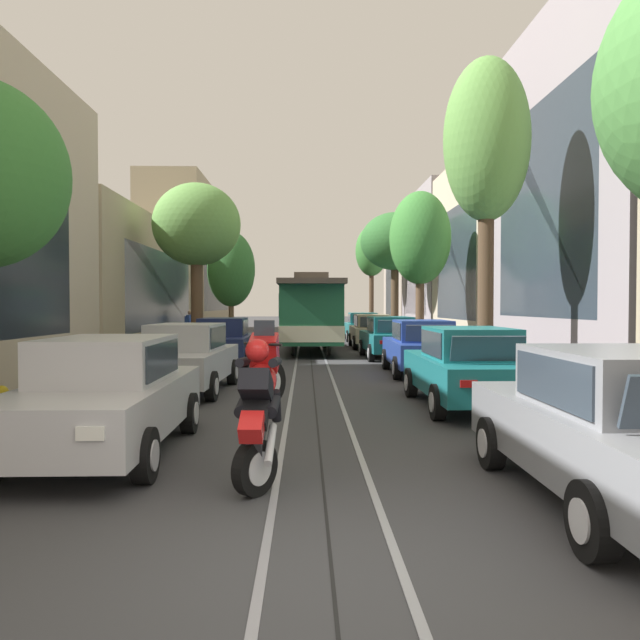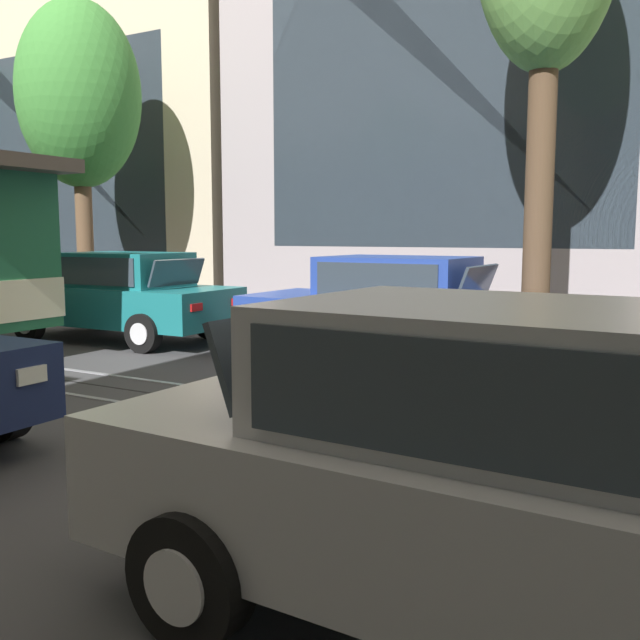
{
  "view_description": "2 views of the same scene",
  "coord_description": "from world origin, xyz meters",
  "px_view_note": "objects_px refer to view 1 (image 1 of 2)",
  "views": [
    {
      "loc": [
        -0.2,
        -4.47,
        2.02
      ],
      "look_at": [
        0.51,
        25.24,
        1.27
      ],
      "focal_mm": 33.79,
      "sensor_mm": 36.0,
      "label": 1
    },
    {
      "loc": [
        -6.19,
        8.84,
        1.9
      ],
      "look_at": [
        1.14,
        12.97,
        0.87
      ],
      "focal_mm": 39.34,
      "sensor_mm": 36.0,
      "label": 2
    }
  ],
  "objects_px": {
    "parked_car_silver_second_left": "(186,358)",
    "motorcycle_with_rider": "(260,399)",
    "parked_car_teal_fourth_right": "(390,337)",
    "parked_car_teal_second_right": "(468,367)",
    "street_tree_kerb_right_second": "(487,145)",
    "street_tree_kerb_right_far": "(372,252)",
    "pedestrian_on_left_pavement": "(190,325)",
    "parked_car_teal_sixth_right": "(362,326)",
    "parked_car_silver_near_left": "(106,395)",
    "parked_car_grey_near_right": "(620,427)",
    "parked_car_blue_mid_right": "(422,347)",
    "street_tree_kerb_left_second": "(197,227)",
    "street_tree_kerb_left_mid": "(231,269)",
    "parked_car_navy_mid_left": "(223,341)",
    "street_tree_kerb_right_mid": "(420,239)",
    "parked_car_beige_fifth_right": "(372,331)",
    "street_tree_kerb_right_fourth": "(395,242)",
    "cable_car_trolley": "(310,313)",
    "fire_hydrant": "(2,414)"
  },
  "relations": [
    {
      "from": "street_tree_kerb_right_far",
      "to": "street_tree_kerb_left_second",
      "type": "bearing_deg",
      "value": -115.23
    },
    {
      "from": "street_tree_kerb_right_fourth",
      "to": "parked_car_blue_mid_right",
      "type": "bearing_deg",
      "value": -95.71
    },
    {
      "from": "parked_car_grey_near_right",
      "to": "parked_car_teal_second_right",
      "type": "xyz_separation_m",
      "value": [
        0.03,
        5.8,
        0.0
      ]
    },
    {
      "from": "parked_car_silver_second_left",
      "to": "street_tree_kerb_right_fourth",
      "type": "relative_size",
      "value": 0.61
    },
    {
      "from": "parked_car_teal_sixth_right",
      "to": "street_tree_kerb_right_far",
      "type": "bearing_deg",
      "value": 80.54
    },
    {
      "from": "street_tree_kerb_right_far",
      "to": "cable_car_trolley",
      "type": "bearing_deg",
      "value": -104.72
    },
    {
      "from": "street_tree_kerb_right_second",
      "to": "street_tree_kerb_right_far",
      "type": "xyz_separation_m",
      "value": [
        0.01,
        27.4,
        -0.39
      ]
    },
    {
      "from": "pedestrian_on_left_pavement",
      "to": "fire_hydrant",
      "type": "bearing_deg",
      "value": -86.01
    },
    {
      "from": "street_tree_kerb_left_mid",
      "to": "motorcycle_with_rider",
      "type": "xyz_separation_m",
      "value": [
        4.17,
        -31.15,
        -3.28
      ]
    },
    {
      "from": "parked_car_silver_second_left",
      "to": "cable_car_trolley",
      "type": "distance_m",
      "value": 12.22
    },
    {
      "from": "street_tree_kerb_left_second",
      "to": "street_tree_kerb_right_fourth",
      "type": "distance_m",
      "value": 13.41
    },
    {
      "from": "parked_car_navy_mid_left",
      "to": "street_tree_kerb_left_mid",
      "type": "bearing_deg",
      "value": 96.12
    },
    {
      "from": "parked_car_teal_sixth_right",
      "to": "parked_car_blue_mid_right",
      "type": "bearing_deg",
      "value": -89.42
    },
    {
      "from": "parked_car_teal_second_right",
      "to": "parked_car_teal_sixth_right",
      "type": "relative_size",
      "value": 1.0
    },
    {
      "from": "parked_car_blue_mid_right",
      "to": "street_tree_kerb_left_second",
      "type": "height_order",
      "value": "street_tree_kerb_left_second"
    },
    {
      "from": "parked_car_grey_near_right",
      "to": "parked_car_blue_mid_right",
      "type": "height_order",
      "value": "same"
    },
    {
      "from": "parked_car_teal_second_right",
      "to": "street_tree_kerb_right_second",
      "type": "bearing_deg",
      "value": 68.72
    },
    {
      "from": "parked_car_teal_sixth_right",
      "to": "pedestrian_on_left_pavement",
      "type": "distance_m",
      "value": 9.58
    },
    {
      "from": "parked_car_grey_near_right",
      "to": "pedestrian_on_left_pavement",
      "type": "relative_size",
      "value": 2.53
    },
    {
      "from": "street_tree_kerb_left_mid",
      "to": "motorcycle_with_rider",
      "type": "bearing_deg",
      "value": -82.38
    },
    {
      "from": "parked_car_silver_near_left",
      "to": "parked_car_navy_mid_left",
      "type": "bearing_deg",
      "value": 90.42
    },
    {
      "from": "parked_car_silver_near_left",
      "to": "motorcycle_with_rider",
      "type": "relative_size",
      "value": 2.37
    },
    {
      "from": "parked_car_grey_near_right",
      "to": "pedestrian_on_left_pavement",
      "type": "bearing_deg",
      "value": 109.78
    },
    {
      "from": "parked_car_silver_second_left",
      "to": "street_tree_kerb_right_far",
      "type": "xyz_separation_m",
      "value": [
        7.51,
        29.02,
        4.98
      ]
    },
    {
      "from": "parked_car_silver_second_left",
      "to": "parked_car_teal_second_right",
      "type": "bearing_deg",
      "value": -20.86
    },
    {
      "from": "parked_car_navy_mid_left",
      "to": "parked_car_beige_fifth_right",
      "type": "bearing_deg",
      "value": 52.99
    },
    {
      "from": "parked_car_teal_fourth_right",
      "to": "street_tree_kerb_right_second",
      "type": "distance_m",
      "value": 8.91
    },
    {
      "from": "parked_car_navy_mid_left",
      "to": "street_tree_kerb_right_second",
      "type": "distance_m",
      "value": 10.36
    },
    {
      "from": "street_tree_kerb_left_second",
      "to": "street_tree_kerb_left_mid",
      "type": "distance_m",
      "value": 14.02
    },
    {
      "from": "parked_car_teal_sixth_right",
      "to": "street_tree_kerb_right_second",
      "type": "distance_m",
      "value": 19.18
    },
    {
      "from": "parked_car_teal_fourth_right",
      "to": "motorcycle_with_rider",
      "type": "height_order",
      "value": "motorcycle_with_rider"
    },
    {
      "from": "parked_car_silver_second_left",
      "to": "street_tree_kerb_right_far",
      "type": "distance_m",
      "value": 30.39
    },
    {
      "from": "parked_car_silver_second_left",
      "to": "street_tree_kerb_left_second",
      "type": "xyz_separation_m",
      "value": [
        -1.51,
        9.88,
        4.31
      ]
    },
    {
      "from": "parked_car_beige_fifth_right",
      "to": "parked_car_teal_sixth_right",
      "type": "distance_m",
      "value": 5.81
    },
    {
      "from": "parked_car_navy_mid_left",
      "to": "motorcycle_with_rider",
      "type": "relative_size",
      "value": 2.36
    },
    {
      "from": "parked_car_teal_fourth_right",
      "to": "street_tree_kerb_right_far",
      "type": "distance_m",
      "value": 21.11
    },
    {
      "from": "street_tree_kerb_right_far",
      "to": "pedestrian_on_left_pavement",
      "type": "distance_m",
      "value": 16.47
    },
    {
      "from": "parked_car_navy_mid_left",
      "to": "street_tree_kerb_right_mid",
      "type": "relative_size",
      "value": 0.64
    },
    {
      "from": "parked_car_grey_near_right",
      "to": "fire_hydrant",
      "type": "bearing_deg",
      "value": 158.67
    },
    {
      "from": "street_tree_kerb_right_fourth",
      "to": "street_tree_kerb_right_second",
      "type": "bearing_deg",
      "value": -90.9
    },
    {
      "from": "parked_car_silver_second_left",
      "to": "street_tree_kerb_right_second",
      "type": "height_order",
      "value": "street_tree_kerb_right_second"
    },
    {
      "from": "parked_car_grey_near_right",
      "to": "parked_car_teal_second_right",
      "type": "distance_m",
      "value": 5.8
    },
    {
      "from": "parked_car_silver_near_left",
      "to": "street_tree_kerb_right_second",
      "type": "relative_size",
      "value": 0.52
    },
    {
      "from": "parked_car_silver_second_left",
      "to": "motorcycle_with_rider",
      "type": "bearing_deg",
      "value": -72.58
    },
    {
      "from": "street_tree_kerb_right_mid",
      "to": "cable_car_trolley",
      "type": "bearing_deg",
      "value": 172.86
    },
    {
      "from": "parked_car_blue_mid_right",
      "to": "motorcycle_with_rider",
      "type": "xyz_separation_m",
      "value": [
        -3.88,
        -10.67,
        0.17
      ]
    },
    {
      "from": "street_tree_kerb_right_mid",
      "to": "pedestrian_on_left_pavement",
      "type": "relative_size",
      "value": 3.93
    },
    {
      "from": "parked_car_teal_fourth_right",
      "to": "motorcycle_with_rider",
      "type": "xyz_separation_m",
      "value": [
        -3.68,
        -15.84,
        0.17
      ]
    },
    {
      "from": "street_tree_kerb_right_second",
      "to": "street_tree_kerb_right_fourth",
      "type": "height_order",
      "value": "street_tree_kerb_right_second"
    },
    {
      "from": "parked_car_beige_fifth_right",
      "to": "street_tree_kerb_right_second",
      "type": "distance_m",
      "value": 13.73
    }
  ]
}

